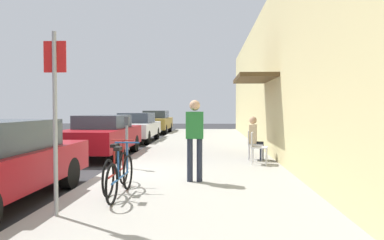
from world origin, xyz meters
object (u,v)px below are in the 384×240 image
(parked_car_2, at_px, (137,127))
(parking_meter, at_px, (127,138))
(bicycle_1, at_px, (121,176))
(parked_car_3, at_px, (156,122))
(bicycle_0, at_px, (117,171))
(parked_car_1, at_px, (103,135))
(cafe_chair_1, at_px, (253,143))
(pedestrian_standing, at_px, (195,134))
(cafe_chair_0, at_px, (257,146))
(seated_patron_1, at_px, (255,136))
(street_sign, at_px, (55,109))

(parked_car_2, bearing_deg, parking_meter, -79.43)
(parked_car_2, xyz_separation_m, bicycle_1, (2.14, -11.13, -0.26))
(parked_car_3, height_order, bicycle_0, parked_car_3)
(parked_car_1, relative_size, cafe_chair_1, 5.06)
(bicycle_0, bearing_deg, pedestrian_standing, 30.48)
(bicycle_1, distance_m, pedestrian_standing, 1.89)
(cafe_chair_0, distance_m, pedestrian_standing, 2.90)
(parking_meter, bearing_deg, parked_car_1, 118.19)
(bicycle_0, bearing_deg, parked_car_3, 96.58)
(parked_car_3, relative_size, pedestrian_standing, 2.59)
(bicycle_1, bearing_deg, bicycle_0, 113.24)
(parking_meter, relative_size, seated_patron_1, 1.02)
(pedestrian_standing, bearing_deg, parked_car_2, 108.84)
(parking_meter, xyz_separation_m, street_sign, (-0.05, -3.93, 0.75))
(parking_meter, bearing_deg, pedestrian_standing, -40.43)
(parking_meter, height_order, bicycle_1, parking_meter)
(bicycle_0, relative_size, bicycle_1, 1.00)
(bicycle_0, height_order, cafe_chair_1, bicycle_0)
(parked_car_1, distance_m, cafe_chair_1, 5.11)
(street_sign, height_order, cafe_chair_0, street_sign)
(parking_meter, distance_m, cafe_chair_0, 3.51)
(cafe_chair_0, bearing_deg, seated_patron_1, 85.80)
(street_sign, bearing_deg, parked_car_3, 94.67)
(parked_car_1, relative_size, pedestrian_standing, 2.59)
(parked_car_2, xyz_separation_m, street_sign, (1.50, -12.23, 0.90))
(parked_car_1, bearing_deg, cafe_chair_0, -22.63)
(parked_car_3, xyz_separation_m, bicycle_1, (2.14, -17.28, -0.30))
(bicycle_0, relative_size, seated_patron_1, 1.33)
(cafe_chair_1, height_order, pedestrian_standing, pedestrian_standing)
(street_sign, relative_size, cafe_chair_1, 2.99)
(parked_car_2, xyz_separation_m, pedestrian_standing, (3.36, -9.85, 0.38))
(parked_car_3, xyz_separation_m, street_sign, (1.50, -18.38, 0.86))
(parking_meter, bearing_deg, cafe_chair_1, 25.67)
(bicycle_0, bearing_deg, street_sign, -105.91)
(parked_car_1, height_order, street_sign, street_sign)
(parking_meter, distance_m, seated_patron_1, 3.83)
(cafe_chair_1, bearing_deg, seated_patron_1, -9.25)
(parked_car_1, bearing_deg, pedestrian_standing, -52.84)
(bicycle_1, xyz_separation_m, cafe_chair_0, (2.82, 3.66, 0.14))
(cafe_chair_1, bearing_deg, street_sign, -121.83)
(bicycle_1, relative_size, seated_patron_1, 1.33)
(cafe_chair_0, height_order, pedestrian_standing, pedestrian_standing)
(parked_car_2, bearing_deg, bicycle_1, -79.14)
(parked_car_1, bearing_deg, parked_car_2, 90.00)
(cafe_chair_0, bearing_deg, parked_car_2, 123.53)
(parked_car_3, height_order, cafe_chair_1, parked_car_3)
(parked_car_2, xyz_separation_m, bicycle_0, (1.94, -10.68, -0.26))
(cafe_chair_0, height_order, cafe_chair_1, same)
(parked_car_3, distance_m, street_sign, 18.46)
(bicycle_0, xyz_separation_m, cafe_chair_0, (3.01, 3.20, 0.14))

